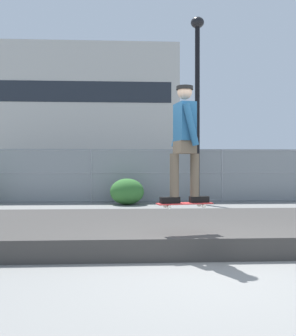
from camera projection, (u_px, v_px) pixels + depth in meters
ground_plane at (212, 272)px, 4.60m from camera, size 120.00×120.00×0.00m
gravel_berm at (185, 229)px, 6.81m from camera, size 16.36×3.50×0.32m
skateboard at (185, 204)px, 5.38m from camera, size 0.82×0.36×0.07m
skater at (185, 136)px, 5.37m from camera, size 0.73×0.62×1.68m
chain_fence at (157, 175)px, 13.16m from camera, size 22.88×0.06×1.85m
street_lamp at (197, 86)px, 12.57m from camera, size 0.44×0.44×6.21m
parked_car_near at (95, 175)px, 16.50m from camera, size 4.50×2.16×1.66m
library_building at (80, 116)px, 52.40m from camera, size 25.85×15.07×16.10m
shrub_center at (127, 192)px, 12.35m from camera, size 1.11×0.91×0.86m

